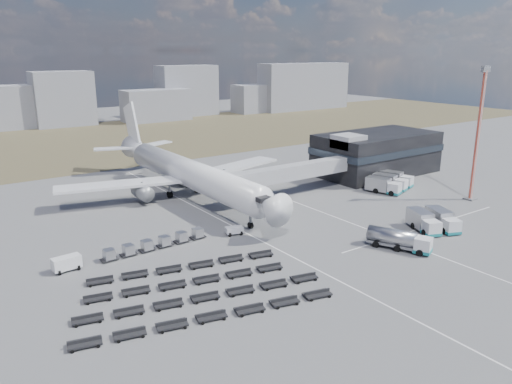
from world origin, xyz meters
TOP-DOWN VIEW (x-y plane):
  - ground at (0.00, 0.00)m, footprint 420.00×420.00m
  - grass_strip at (0.00, 110.00)m, footprint 420.00×90.00m
  - lane_markings at (9.77, 3.00)m, footprint 47.12×110.00m
  - terminal at (47.77, 23.96)m, footprint 30.40×16.40m
  - jet_bridge at (15.90, 20.42)m, footprint 30.30×3.80m
  - airliner at (0.00, 32.38)m, footprint 51.59×64.53m
  - skyline at (10.92, 150.44)m, footprint 300.82×25.51m
  - fuel_tanker at (13.24, -11.87)m, footprint 6.16×9.79m
  - pushback_tug at (-4.00, 8.00)m, footprint 3.14×2.26m
  - utility_van at (-30.60, 9.38)m, footprint 3.93×2.02m
  - catering_truck at (4.29, 41.82)m, footprint 3.55×7.20m
  - service_trucks_near at (24.85, -9.51)m, footprint 8.53×9.21m
  - service_trucks_far at (39.13, 11.99)m, footprint 11.72×10.22m
  - uld_row at (-17.24, 9.59)m, footprint 17.29×2.11m
  - baggage_dollies at (-19.24, -6.64)m, footprint 32.81×22.31m
  - floodlight_mast at (46.50, -2.81)m, footprint 2.50×2.06m

SIDE VIEW (x-z plane):
  - ground at x=0.00m, z-range 0.00..0.00m
  - grass_strip at x=0.00m, z-range 0.00..0.01m
  - lane_markings at x=9.77m, z-range 0.00..0.01m
  - baggage_dollies at x=-19.24m, z-range 0.00..0.83m
  - pushback_tug at x=-4.00m, z-range 0.00..1.32m
  - uld_row at x=-17.24m, z-range 0.15..1.72m
  - utility_van at x=-30.60m, z-range 0.00..2.07m
  - fuel_tanker at x=13.24m, z-range 0.00..3.12m
  - service_trucks_near at x=24.85m, z-range 0.13..3.12m
  - service_trucks_far at x=39.13m, z-range 0.13..3.13m
  - catering_truck at x=4.29m, z-range 0.04..3.23m
  - jet_bridge at x=15.90m, z-range 1.53..8.58m
  - terminal at x=47.77m, z-range -0.25..10.75m
  - airliner at x=0.00m, z-range -3.52..14.10m
  - skyline at x=10.92m, z-range -1.77..21.48m
  - floodlight_mast at x=46.50m, z-range 0.03..26.70m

